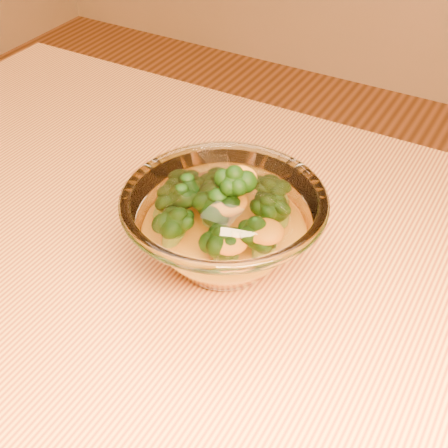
# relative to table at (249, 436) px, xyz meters

# --- Properties ---
(table) EXTENTS (1.20, 0.80, 0.75)m
(table) POSITION_rel_table_xyz_m (0.00, 0.00, 0.00)
(table) COLOR gold
(table) RESTS_ON ground
(glass_bowl) EXTENTS (0.19, 0.19, 0.08)m
(glass_bowl) POSITION_rel_table_xyz_m (-0.08, 0.10, 0.14)
(glass_bowl) COLOR white
(glass_bowl) RESTS_ON table
(cheese_sauce) EXTENTS (0.11, 0.11, 0.03)m
(cheese_sauce) POSITION_rel_table_xyz_m (-0.08, 0.10, 0.12)
(cheese_sauce) COLOR orange
(cheese_sauce) RESTS_ON glass_bowl
(broccoli_heap) EXTENTS (0.13, 0.12, 0.07)m
(broccoli_heap) POSITION_rel_table_xyz_m (-0.09, 0.10, 0.15)
(broccoli_heap) COLOR black
(broccoli_heap) RESTS_ON cheese_sauce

